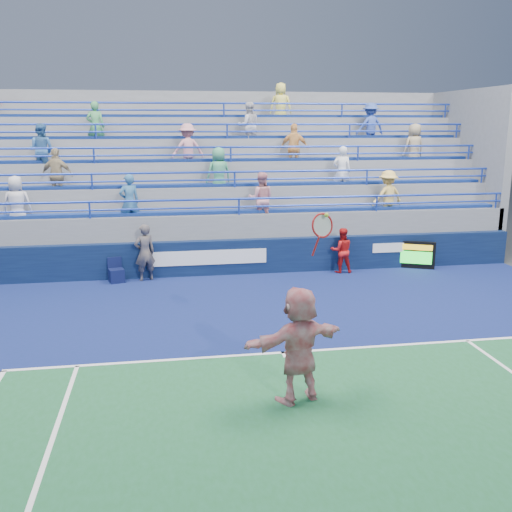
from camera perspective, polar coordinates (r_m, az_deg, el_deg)
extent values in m
plane|color=#333538|center=(11.94, 2.72, -9.72)|extent=(120.00, 120.00, 0.00)
cube|color=navy|center=(13.95, 0.83, -6.23)|extent=(18.00, 8.40, 0.02)
cube|color=white|center=(11.93, 2.72, -9.62)|extent=(11.00, 0.10, 0.01)
cube|color=white|center=(11.84, 2.82, -9.80)|extent=(0.08, 0.30, 0.01)
cube|color=#091333|center=(17.88, -1.60, -0.07)|extent=(18.00, 0.30, 1.10)
cube|color=white|center=(17.61, -4.75, -0.15)|extent=(3.60, 0.02, 0.45)
cube|color=white|center=(19.09, 14.13, 0.84)|extent=(1.80, 0.02, 0.30)
cube|color=slate|center=(20.74, -2.70, 1.76)|extent=(18.00, 5.60, 1.10)
cube|color=slate|center=(20.67, -2.71, 2.78)|extent=(18.00, 5.60, 1.85)
cube|color=navy|center=(18.21, -1.88, 4.49)|extent=(17.40, 0.45, 0.10)
cylinder|color=#203DB0|center=(17.76, -1.72, 5.74)|extent=(18.00, 0.07, 0.07)
cube|color=slate|center=(21.10, -2.88, 4.02)|extent=(18.00, 4.60, 2.60)
cube|color=navy|center=(19.10, -2.29, 7.16)|extent=(17.40, 0.45, 0.10)
cylinder|color=#203DB0|center=(18.66, -2.15, 8.41)|extent=(18.00, 0.07, 0.07)
cube|color=slate|center=(21.54, -3.05, 5.22)|extent=(18.00, 3.60, 3.35)
cube|color=navy|center=(20.03, -2.67, 9.59)|extent=(17.40, 0.45, 0.10)
cylinder|color=#203DB0|center=(19.61, -2.55, 10.83)|extent=(18.00, 0.07, 0.07)
cube|color=slate|center=(21.98, -3.20, 6.36)|extent=(18.00, 2.60, 4.10)
cube|color=navy|center=(20.99, -3.02, 11.79)|extent=(17.40, 0.45, 0.10)
cylinder|color=#203DB0|center=(20.59, -2.91, 13.02)|extent=(18.00, 0.07, 0.07)
cube|color=slate|center=(22.44, -3.36, 7.46)|extent=(18.00, 1.60, 4.85)
cube|color=navy|center=(21.98, -3.34, 13.80)|extent=(17.40, 0.45, 0.10)
cylinder|color=#203DB0|center=(21.59, -3.24, 15.01)|extent=(18.00, 0.07, 0.07)
imported|color=#45996D|center=(19.01, -3.74, 8.27)|extent=(0.94, 0.74, 1.70)
imported|color=white|center=(19.87, 8.58, 8.36)|extent=(0.69, 0.53, 1.70)
imported|color=#469A5A|center=(20.97, -15.74, 12.37)|extent=(0.65, 0.46, 1.70)
imported|color=teal|center=(20.24, -20.65, 9.89)|extent=(0.98, 0.86, 1.70)
imported|color=tan|center=(19.20, -19.26, 7.62)|extent=(1.05, 0.56, 1.70)
imported|color=silver|center=(18.51, -22.78, 4.81)|extent=(0.85, 0.57, 1.70)
imported|color=silver|center=(21.09, -0.75, 12.85)|extent=(0.88, 0.71, 1.70)
imported|color=#FFF163|center=(22.33, 2.48, 14.78)|extent=(0.94, 0.73, 1.70)
imported|color=#FBCE61|center=(19.45, 13.02, 5.85)|extent=(1.21, 0.86, 1.70)
imported|color=#2F638E|center=(18.04, -12.55, 5.32)|extent=(0.71, 0.57, 1.70)
imported|color=tan|center=(21.86, 15.52, 10.43)|extent=(0.93, 0.71, 1.70)
imported|color=#3953AB|center=(22.25, 11.36, 12.62)|extent=(1.18, 0.79, 1.70)
imported|color=#F6B35F|center=(20.41, 3.85, 10.70)|extent=(1.07, 0.65, 1.70)
imported|color=pink|center=(18.27, 0.51, 5.73)|extent=(0.92, 0.78, 1.70)
imported|color=pink|center=(19.89, -6.84, 10.58)|extent=(1.19, 0.80, 1.70)
cube|color=black|center=(19.26, 15.55, 0.11)|extent=(1.25, 0.67, 0.90)
cube|color=gold|center=(19.14, 15.70, 0.84)|extent=(1.11, 0.02, 0.18)
cube|color=#19E533|center=(19.21, 15.64, -0.14)|extent=(1.11, 0.02, 0.41)
cube|color=#0B1238|center=(17.47, -13.78, -1.93)|extent=(0.52, 0.52, 0.42)
cube|color=#0B1238|center=(17.56, -13.80, -0.60)|extent=(0.41, 0.16, 0.32)
imported|color=silver|center=(9.69, 4.32, -8.85)|extent=(1.97, 1.18, 2.02)
torus|color=#AE1516|center=(9.22, 6.65, 3.05)|extent=(0.42, 0.24, 0.41)
cylinder|color=#AE1516|center=(9.26, 6.00, 0.98)|extent=(0.09, 0.23, 0.37)
sphere|color=#CAE936|center=(9.16, 7.07, 4.09)|extent=(0.07, 0.07, 0.07)
imported|color=#141C37|center=(17.34, -11.06, 0.33)|extent=(0.74, 0.61, 1.73)
imported|color=red|center=(18.17, 8.56, 0.54)|extent=(0.75, 0.61, 1.44)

